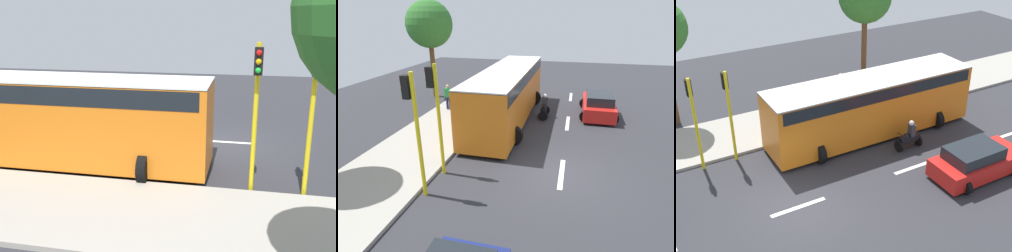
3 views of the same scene
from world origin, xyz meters
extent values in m
cube|color=#2D2D33|center=(0.00, 0.00, -0.05)|extent=(40.00, 60.00, 0.10)
cube|color=#9E998E|center=(7.00, 0.00, 0.07)|extent=(4.00, 60.00, 0.15)
cube|color=white|center=(0.00, -12.00, 0.01)|extent=(0.20, 2.40, 0.01)
cube|color=white|center=(0.00, -6.00, 0.01)|extent=(0.20, 2.40, 0.01)
cube|color=white|center=(0.00, 0.00, 0.01)|extent=(0.20, 2.40, 0.01)
cube|color=red|center=(-1.80, -8.01, 0.56)|extent=(1.89, 4.33, 0.80)
cube|color=#1E2328|center=(-1.80, -7.66, 1.24)|extent=(1.59, 2.42, 0.56)
cylinder|color=black|center=(-0.97, -9.44, 0.32)|extent=(0.64, 0.22, 0.64)
cylinder|color=black|center=(-0.97, -6.58, 0.32)|extent=(0.64, 0.22, 0.64)
cylinder|color=black|center=(-2.64, -6.58, 0.32)|extent=(0.64, 0.22, 0.64)
cube|color=orange|center=(3.67, -5.80, 1.65)|extent=(2.50, 11.00, 2.90)
cube|color=black|center=(3.67, -5.80, 2.75)|extent=(2.52, 10.56, 0.60)
cube|color=white|center=(3.67, -5.80, 3.12)|extent=(2.50, 11.00, 0.08)
cylinder|color=black|center=(2.57, -2.28, 0.50)|extent=(1.00, 0.30, 1.00)
cylinder|color=black|center=(4.77, -2.28, 0.50)|extent=(1.00, 0.30, 1.00)
cylinder|color=black|center=(2.57, -9.32, 0.50)|extent=(1.00, 0.30, 1.00)
cylinder|color=black|center=(4.77, -9.32, 0.50)|extent=(1.00, 0.30, 1.00)
cylinder|color=black|center=(1.52, -6.08, 0.30)|extent=(0.60, 0.10, 0.60)
cylinder|color=black|center=(1.52, -7.28, 0.30)|extent=(0.60, 0.10, 0.60)
cube|color=black|center=(1.52, -6.73, 0.55)|extent=(0.28, 1.10, 0.36)
sphere|color=black|center=(1.52, -6.53, 0.73)|extent=(0.32, 0.32, 0.32)
cylinder|color=black|center=(1.52, -6.18, 0.90)|extent=(0.55, 0.04, 0.04)
cube|color=#333338|center=(1.52, -6.83, 1.00)|extent=(0.36, 0.24, 0.60)
sphere|color=silver|center=(1.52, -6.78, 1.40)|extent=(0.26, 0.26, 0.26)
cylinder|color=#1E1E4C|center=(7.81, -6.39, 0.57)|extent=(0.16, 0.16, 0.85)
cylinder|color=#1E1E4C|center=(8.01, -6.39, 0.57)|extent=(0.16, 0.16, 0.85)
cube|color=#268C3F|center=(7.91, -6.39, 1.30)|extent=(0.40, 0.24, 0.60)
sphere|color=tan|center=(7.91, -6.39, 1.73)|extent=(0.22, 0.22, 0.22)
cylinder|color=yellow|center=(4.75, 2.65, 2.25)|extent=(0.14, 0.14, 4.50)
cube|color=black|center=(4.97, 2.65, 4.00)|extent=(0.24, 0.24, 0.76)
sphere|color=red|center=(5.09, 2.65, 4.24)|extent=(0.16, 0.16, 0.16)
sphere|color=#F2A50C|center=(5.09, 2.65, 4.00)|extent=(0.16, 0.16, 0.16)
sphere|color=green|center=(5.09, 2.65, 3.76)|extent=(0.16, 0.16, 0.16)
cylinder|color=yellow|center=(4.75, 1.09, 2.25)|extent=(0.14, 0.14, 4.50)
cube|color=black|center=(4.97, 1.09, 4.00)|extent=(0.24, 0.24, 0.76)
sphere|color=red|center=(5.09, 1.09, 4.24)|extent=(0.16, 0.16, 0.16)
sphere|color=#F2A50C|center=(5.09, 1.09, 4.00)|extent=(0.16, 0.16, 0.16)
sphere|color=green|center=(5.09, 1.09, 3.76)|extent=(0.16, 0.16, 0.16)
cylinder|color=brown|center=(10.54, -9.64, 2.13)|extent=(0.36, 0.36, 4.27)
camera|label=1|loc=(16.08, 0.84, 5.21)|focal=41.96mm
camera|label=2|loc=(-0.19, 10.42, 6.16)|focal=30.30mm
camera|label=3|loc=(-13.27, 5.39, 11.57)|focal=47.20mm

